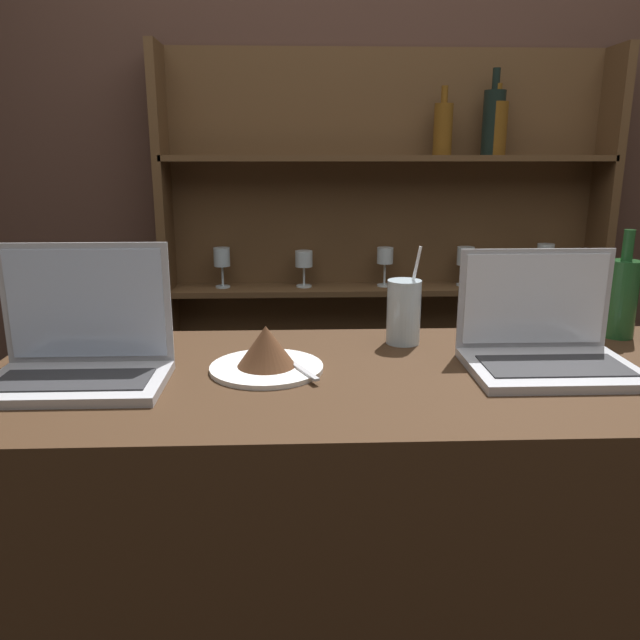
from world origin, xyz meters
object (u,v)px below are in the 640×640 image
laptop_near (80,350)px  cake_plate (266,353)px  laptop_far (546,343)px  water_glass (404,312)px  wine_bottle_green (622,297)px

laptop_near → cake_plate: (0.35, 0.04, -0.03)m
laptop_far → cake_plate: laptop_far is taller
water_glass → cake_plate: bearing=-149.9°
laptop_far → cake_plate: size_ratio=1.43×
water_glass → wine_bottle_green: 0.52m
cake_plate → water_glass: size_ratio=1.02×
water_glass → wine_bottle_green: size_ratio=0.88×
laptop_near → laptop_far: laptop_near is taller
laptop_near → laptop_far: 0.92m
wine_bottle_green → cake_plate: bearing=-165.9°
laptop_far → cake_plate: 0.57m
laptop_far → cake_plate: bearing=-179.9°
laptop_near → wine_bottle_green: 1.20m
laptop_far → cake_plate: (-0.57, -0.00, -0.01)m
cake_plate → laptop_far: bearing=0.1°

